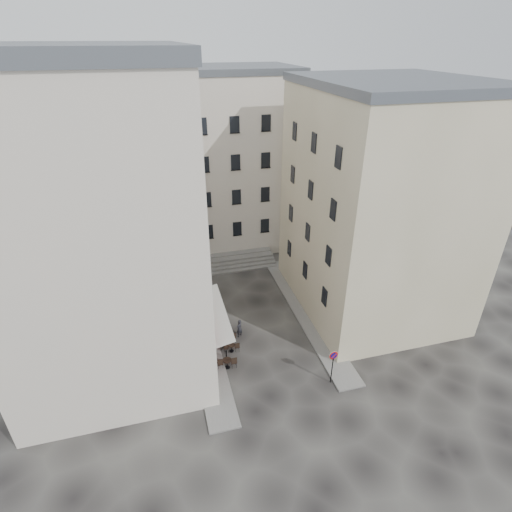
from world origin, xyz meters
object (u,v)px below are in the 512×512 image
object	(u,v)px
no_parking_sign	(333,361)
bistro_table_a	(227,363)
bistro_table_b	(231,347)
pedestrian	(239,328)

from	to	relation	value
no_parking_sign	bistro_table_a	size ratio (longest dim) A/B	2.02
bistro_table_b	pedestrian	xyz separation A→B (m)	(0.98, 1.58, 0.37)
pedestrian	bistro_table_a	bearing A→B (deg)	26.26
no_parking_sign	pedestrian	world-z (taller)	no_parking_sign
bistro_table_a	bistro_table_b	distance (m)	1.73
bistro_table_a	pedestrian	xyz separation A→B (m)	(1.64, 3.17, 0.29)
pedestrian	bistro_table_b	bearing A→B (deg)	21.84
bistro_table_a	pedestrian	distance (m)	3.59
no_parking_sign	pedestrian	xyz separation A→B (m)	(-5.02, 6.41, -1.19)
bistro_table_b	pedestrian	bearing A→B (deg)	58.22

